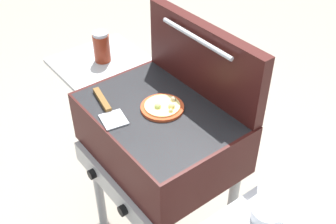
% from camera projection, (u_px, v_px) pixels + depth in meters
% --- Properties ---
extents(grill, '(0.96, 0.53, 0.90)m').
position_uv_depth(grill, '(158.00, 136.00, 1.74)').
color(grill, '#38110F').
rests_on(grill, ground_plane).
extents(grill_lid_open, '(0.63, 0.08, 0.30)m').
position_uv_depth(grill_lid_open, '(203.00, 59.00, 1.65)').
color(grill_lid_open, '#38110F').
rests_on(grill_lid_open, grill).
extents(pizza_cheese, '(0.17, 0.17, 0.03)m').
position_uv_depth(pizza_cheese, '(163.00, 107.00, 1.64)').
color(pizza_cheese, '#C64723').
rests_on(pizza_cheese, grill).
extents(sauce_jar, '(0.07, 0.07, 0.14)m').
position_uv_depth(sauce_jar, '(102.00, 47.00, 1.89)').
color(sauce_jar, maroon).
rests_on(sauce_jar, grill).
extents(spatula, '(0.27, 0.11, 0.02)m').
position_uv_depth(spatula, '(107.00, 108.00, 1.64)').
color(spatula, '#B7BABF').
rests_on(spatula, grill).
extents(topping_bowl_near, '(0.11, 0.11, 0.04)m').
position_uv_depth(topping_bowl_near, '(267.00, 214.00, 1.37)').
color(topping_bowl_near, silver).
rests_on(topping_bowl_near, prep_table).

